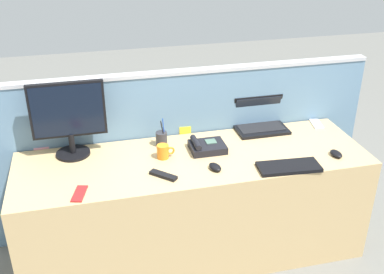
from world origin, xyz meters
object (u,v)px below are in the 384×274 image
object	(u,v)px
desktop_monitor	(68,116)
computer_mouse_left_hand	(215,167)
keyboard_main	(289,167)
computer_mouse_right_hand	(336,154)
cell_phone_red_case	(79,194)
cell_phone_white_slab	(317,124)
tv_remote	(163,175)
laptop	(259,121)
desk_phone	(206,146)
pen_cup	(162,139)
coffee_mug	(163,152)

from	to	relation	value
desktop_monitor	computer_mouse_left_hand	world-z (taller)	desktop_monitor
keyboard_main	computer_mouse_left_hand	world-z (taller)	computer_mouse_left_hand
computer_mouse_left_hand	keyboard_main	bearing A→B (deg)	-27.21
computer_mouse_right_hand	cell_phone_red_case	world-z (taller)	computer_mouse_right_hand
cell_phone_white_slab	tv_remote	xyz separation A→B (m)	(-1.19, -0.43, 0.01)
laptop	desk_phone	xyz separation A→B (m)	(-0.44, -0.23, -0.03)
desktop_monitor	desk_phone	size ratio (longest dim) A/B	2.16
computer_mouse_left_hand	pen_cup	size ratio (longest dim) A/B	0.54
cell_phone_white_slab	coffee_mug	distance (m)	1.16
cell_phone_red_case	cell_phone_white_slab	world-z (taller)	same
computer_mouse_left_hand	pen_cup	world-z (taller)	pen_cup
keyboard_main	computer_mouse_left_hand	size ratio (longest dim) A/B	3.68
pen_cup	computer_mouse_left_hand	bearing A→B (deg)	-56.34
pen_cup	desktop_monitor	bearing A→B (deg)	178.25
computer_mouse_left_hand	tv_remote	bearing A→B (deg)	166.74
cell_phone_red_case	tv_remote	xyz separation A→B (m)	(0.47, 0.07, 0.01)
cell_phone_red_case	cell_phone_white_slab	xyz separation A→B (m)	(1.66, 0.50, 0.00)
desktop_monitor	cell_phone_red_case	size ratio (longest dim) A/B	3.07
pen_cup	tv_remote	size ratio (longest dim) A/B	1.08
tv_remote	coffee_mug	world-z (taller)	coffee_mug
pen_cup	cell_phone_white_slab	size ratio (longest dim) A/B	1.21
cell_phone_white_slab	coffee_mug	world-z (taller)	coffee_mug
pen_cup	cell_phone_red_case	size ratio (longest dim) A/B	1.19
computer_mouse_right_hand	tv_remote	distance (m)	1.09
pen_cup	tv_remote	distance (m)	0.39
desk_phone	pen_cup	size ratio (longest dim) A/B	1.19
desktop_monitor	pen_cup	distance (m)	0.60
cell_phone_red_case	desktop_monitor	bearing A→B (deg)	108.24
computer_mouse_left_hand	tv_remote	size ratio (longest dim) A/B	0.59
pen_cup	cell_phone_red_case	bearing A→B (deg)	-139.63
computer_mouse_right_hand	coffee_mug	distance (m)	1.07
desk_phone	coffee_mug	distance (m)	0.28
computer_mouse_right_hand	coffee_mug	xyz separation A→B (m)	(-1.04, 0.23, 0.03)
computer_mouse_right_hand	keyboard_main	bearing A→B (deg)	-172.24
keyboard_main	coffee_mug	world-z (taller)	coffee_mug
computer_mouse_left_hand	pen_cup	xyz separation A→B (m)	(-0.25, 0.38, 0.03)
coffee_mug	cell_phone_white_slab	bearing A→B (deg)	10.67
computer_mouse_left_hand	laptop	bearing A→B (deg)	30.97
cell_phone_white_slab	tv_remote	size ratio (longest dim) A/B	0.89
desk_phone	computer_mouse_right_hand	world-z (taller)	desk_phone
pen_cup	computer_mouse_right_hand	bearing A→B (deg)	-21.24
computer_mouse_left_hand	coffee_mug	world-z (taller)	coffee_mug
laptop	computer_mouse_right_hand	xyz separation A→B (m)	(0.32, -0.49, -0.04)
desk_phone	pen_cup	xyz separation A→B (m)	(-0.26, 0.14, 0.02)
laptop	keyboard_main	bearing A→B (deg)	-93.07
computer_mouse_left_hand	cell_phone_white_slab	bearing A→B (deg)	11.15
cell_phone_red_case	tv_remote	world-z (taller)	tv_remote
cell_phone_red_case	computer_mouse_left_hand	bearing A→B (deg)	20.85
cell_phone_white_slab	coffee_mug	size ratio (longest dim) A/B	1.37
pen_cup	coffee_mug	bearing A→B (deg)	-96.61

